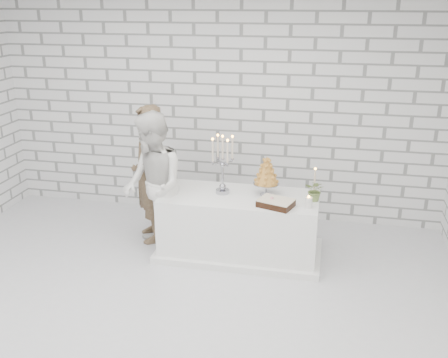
% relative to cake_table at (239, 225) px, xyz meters
% --- Properties ---
extents(ground, '(6.00, 5.00, 0.01)m').
position_rel_cake_table_xyz_m(ground, '(-0.53, -1.29, -0.38)').
color(ground, silver).
rests_on(ground, ground).
extents(wall_back, '(6.00, 0.01, 3.00)m').
position_rel_cake_table_xyz_m(wall_back, '(-0.53, 1.21, 1.12)').
color(wall_back, white).
rests_on(wall_back, ground).
extents(cake_table, '(1.80, 0.80, 0.75)m').
position_rel_cake_table_xyz_m(cake_table, '(0.00, 0.00, 0.00)').
color(cake_table, white).
rests_on(cake_table, ground).
extents(groom, '(0.66, 0.74, 1.71)m').
position_rel_cake_table_xyz_m(groom, '(-1.17, 0.20, 0.48)').
color(groom, '#3E2D1E').
rests_on(groom, ground).
extents(bride, '(0.99, 1.05, 1.72)m').
position_rel_cake_table_xyz_m(bride, '(-0.98, -0.19, 0.48)').
color(bride, white).
rests_on(bride, ground).
extents(candelabra, '(0.31, 0.31, 0.70)m').
position_rel_cake_table_xyz_m(candelabra, '(-0.21, 0.04, 0.72)').
color(candelabra, '#9A99A3').
rests_on(candelabra, cake_table).
extents(croquembouche, '(0.35, 0.35, 0.47)m').
position_rel_cake_table_xyz_m(croquembouche, '(0.29, 0.08, 0.61)').
color(croquembouche, '#A06928').
rests_on(croquembouche, cake_table).
extents(chocolate_cake, '(0.43, 0.36, 0.08)m').
position_rel_cake_table_xyz_m(chocolate_cake, '(0.44, -0.23, 0.42)').
color(chocolate_cake, black).
rests_on(chocolate_cake, cake_table).
extents(pillar_candle, '(0.10, 0.10, 0.12)m').
position_rel_cake_table_xyz_m(pillar_candle, '(0.79, -0.19, 0.44)').
color(pillar_candle, white).
rests_on(pillar_candle, cake_table).
extents(extra_taper, '(0.06, 0.06, 0.32)m').
position_rel_cake_table_xyz_m(extra_taper, '(0.83, 0.17, 0.54)').
color(extra_taper, beige).
rests_on(extra_taper, cake_table).
extents(flowers, '(0.27, 0.25, 0.24)m').
position_rel_cake_table_xyz_m(flowers, '(0.85, 0.03, 0.50)').
color(flowers, '#426738').
rests_on(flowers, cake_table).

